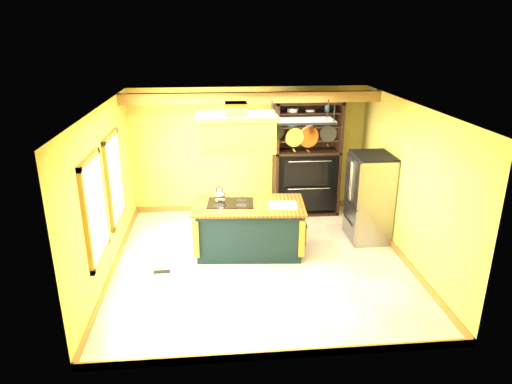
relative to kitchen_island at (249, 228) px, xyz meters
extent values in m
plane|color=beige|center=(0.17, -0.42, -0.47)|extent=(5.00, 5.00, 0.00)
plane|color=white|center=(0.17, -0.42, 2.23)|extent=(5.00, 5.00, 0.00)
cube|color=gold|center=(0.17, 2.08, 0.88)|extent=(5.00, 0.02, 2.70)
cube|color=gold|center=(0.17, -2.92, 0.88)|extent=(5.00, 0.02, 2.70)
cube|color=gold|center=(-2.33, -0.42, 0.88)|extent=(0.02, 5.00, 2.70)
cube|color=gold|center=(2.67, -0.42, 0.88)|extent=(0.02, 5.00, 2.70)
cube|color=olive|center=(0.17, 1.28, 2.12)|extent=(5.00, 0.15, 0.20)
cube|color=olive|center=(-2.30, -1.22, 0.93)|extent=(0.06, 1.06, 1.56)
cube|color=white|center=(-2.27, -1.22, 0.93)|extent=(0.02, 0.85, 1.34)
cube|color=olive|center=(-2.30, 0.18, 0.93)|extent=(0.06, 1.06, 1.56)
cube|color=white|center=(-2.27, 0.18, 0.93)|extent=(0.02, 0.85, 1.34)
cube|color=black|center=(0.00, 0.00, -0.03)|extent=(1.86, 1.11, 0.88)
cube|color=brown|center=(0.00, 0.00, 0.43)|extent=(2.02, 1.23, 0.04)
cube|color=black|center=(-0.32, 0.08, 0.46)|extent=(0.85, 0.62, 0.01)
ellipsoid|color=silver|center=(-0.50, 0.22, 0.56)|extent=(0.20, 0.20, 0.16)
cube|color=white|center=(0.59, -0.13, 0.46)|extent=(0.51, 0.41, 0.02)
cube|color=olive|center=(-0.20, 0.00, 1.70)|extent=(1.25, 0.68, 0.53)
cube|color=olive|center=(-0.20, 0.00, 2.00)|extent=(1.33, 0.75, 0.08)
cube|color=olive|center=(-0.20, 0.00, 2.10)|extent=(0.35, 0.35, 0.27)
cube|color=black|center=(0.90, 0.00, 1.91)|extent=(1.07, 0.54, 0.04)
cylinder|color=black|center=(0.42, -0.21, 2.07)|extent=(0.02, 0.02, 0.32)
cylinder|color=black|center=(1.38, 0.21, 2.07)|extent=(0.02, 0.02, 0.32)
cylinder|color=black|center=(0.47, 0.11, 1.71)|extent=(0.28, 0.03, 0.28)
cylinder|color=silver|center=(0.76, -0.11, 1.66)|extent=(0.32, 0.04, 0.32)
cylinder|color=#BD552F|center=(1.04, 0.11, 1.61)|extent=(0.36, 0.03, 0.36)
cylinder|color=black|center=(1.33, -0.11, 1.71)|extent=(0.28, 0.04, 0.28)
cube|color=gray|center=(2.31, 0.36, 0.35)|extent=(0.68, 0.83, 1.63)
cube|color=gray|center=(1.96, 0.15, 0.70)|extent=(0.03, 0.40, 0.88)
cube|color=gray|center=(1.96, 0.57, 0.70)|extent=(0.03, 0.40, 0.88)
cube|color=gray|center=(1.96, 0.36, -0.09)|extent=(0.03, 0.80, 0.68)
cube|color=black|center=(2.31, 0.36, -0.44)|extent=(0.65, 0.79, 0.06)
cube|color=black|center=(1.37, 2.03, 0.76)|extent=(1.39, 0.06, 2.45)
cube|color=black|center=(0.71, 1.77, 0.76)|extent=(0.06, 0.59, 2.45)
cube|color=black|center=(2.03, 1.77, 0.76)|extent=(0.06, 0.59, 2.45)
cube|color=black|center=(1.37, 1.77, 0.92)|extent=(1.39, 0.59, 0.05)
cube|color=black|center=(1.37, 1.80, 0.25)|extent=(1.27, 0.49, 1.33)
cube|color=black|center=(1.37, 1.46, 0.54)|extent=(1.08, 0.04, 0.59)
cube|color=black|center=(1.37, 1.46, -0.04)|extent=(1.08, 0.04, 0.53)
cube|color=black|center=(1.37, 1.77, 1.18)|extent=(1.27, 0.53, 0.02)
cube|color=black|center=(1.37, 1.77, 1.47)|extent=(1.27, 0.53, 0.02)
cube|color=black|center=(1.37, 1.77, 1.75)|extent=(1.27, 0.53, 0.03)
cylinder|color=white|center=(1.03, 1.72, 1.23)|extent=(0.22, 0.22, 0.07)
cylinder|color=teal|center=(1.74, 1.72, 1.57)|extent=(0.10, 0.10, 0.17)
cube|color=black|center=(-1.51, -0.62, -0.46)|extent=(0.28, 0.13, 0.01)
camera|label=1|loc=(-0.55, -7.44, 3.38)|focal=32.00mm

